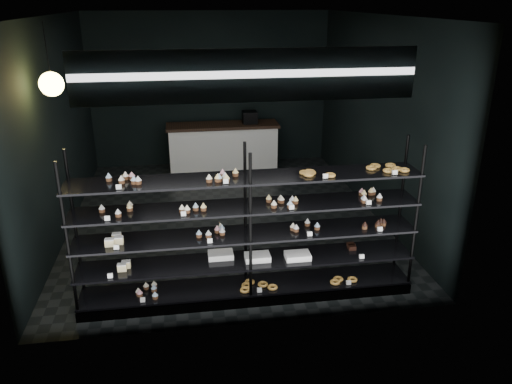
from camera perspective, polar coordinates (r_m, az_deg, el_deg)
The scene contains 5 objects.
room at distance 7.91m, azimuth -3.75°, elevation 7.87°, with size 5.01×6.01×3.20m.
display_shelf at distance 5.96m, azimuth -1.20°, elevation -6.76°, with size 4.00×0.50×1.91m.
signage at distance 4.83m, azimuth -0.85°, elevation 13.17°, with size 3.30×0.05×0.50m.
pendant_lamp at distance 6.71m, azimuth -22.34°, elevation 11.35°, with size 0.30×0.30×0.88m.
service_counter at distance 10.61m, azimuth -3.73°, elevation 5.25°, with size 2.33×0.65×1.23m.
Camera 1 is at (-0.66, -7.66, 3.44)m, focal length 35.00 mm.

